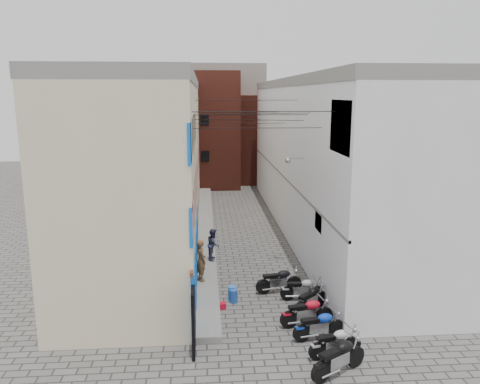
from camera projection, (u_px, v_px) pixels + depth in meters
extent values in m
plane|color=#595754|center=(270.00, 342.00, 15.57)|extent=(90.00, 90.00, 0.00)
cube|color=gray|center=(206.00, 229.00, 28.07)|extent=(0.90, 26.00, 0.25)
cube|color=beige|center=(154.00, 162.00, 27.00)|extent=(5.00, 26.00, 8.50)
cube|color=tan|center=(197.00, 166.00, 27.24)|extent=(0.10, 26.00, 0.80)
cube|color=blue|center=(196.00, 257.00, 19.89)|extent=(0.12, 10.20, 2.40)
cube|color=blue|center=(193.00, 164.00, 19.07)|extent=(0.10, 10.20, 4.00)
cube|color=gray|center=(151.00, 82.00, 26.08)|extent=(5.10, 26.00, 0.50)
cube|color=black|center=(193.00, 320.00, 14.76)|extent=(0.10, 1.20, 2.20)
cube|color=silver|center=(324.00, 160.00, 27.76)|extent=(5.00, 26.00, 8.50)
cube|color=blue|center=(342.00, 127.00, 15.79)|extent=(0.10, 2.40, 1.80)
cube|color=white|center=(320.00, 221.00, 19.05)|extent=(0.08, 1.00, 0.70)
cylinder|color=#B2B2B7|center=(297.00, 158.00, 21.50)|extent=(0.80, 0.06, 0.06)
sphere|color=#B2B2B7|center=(288.00, 160.00, 21.49)|extent=(0.28, 0.28, 0.28)
cube|color=gray|center=(327.00, 82.00, 26.84)|extent=(5.10, 26.00, 0.50)
cube|color=gray|center=(283.00, 175.00, 27.75)|extent=(0.10, 26.00, 0.12)
cube|color=maroon|center=(205.00, 130.00, 41.71)|extent=(6.00, 6.00, 10.00)
cube|color=maroon|center=(258.00, 138.00, 44.25)|extent=(5.00, 6.00, 8.00)
cube|color=gray|center=(224.00, 120.00, 47.62)|extent=(8.00, 5.00, 11.00)
cube|color=black|center=(229.00, 177.00, 39.91)|extent=(2.00, 0.30, 2.40)
cylinder|color=black|center=(265.00, 112.00, 15.98)|extent=(5.20, 0.02, 0.02)
cylinder|color=black|center=(258.00, 128.00, 18.08)|extent=(5.20, 0.02, 0.02)
cylinder|color=black|center=(252.00, 115.00, 20.43)|extent=(5.20, 0.02, 0.02)
cylinder|color=black|center=(246.00, 100.00, 22.75)|extent=(5.20, 0.02, 0.02)
cylinder|color=black|center=(241.00, 123.00, 25.94)|extent=(5.20, 0.02, 0.02)
cylinder|color=black|center=(237.00, 112.00, 28.77)|extent=(5.20, 0.02, 0.02)
cylinder|color=black|center=(255.00, 114.00, 18.95)|extent=(5.65, 2.07, 0.02)
cylinder|color=black|center=(248.00, 120.00, 21.96)|extent=(5.80, 1.58, 0.02)
imported|color=brown|center=(201.00, 260.00, 19.90)|extent=(0.66, 0.78, 1.82)
imported|color=#303148|center=(213.00, 244.00, 22.49)|extent=(0.67, 0.81, 1.52)
cylinder|color=#204DA2|center=(234.00, 296.00, 18.50)|extent=(0.41, 0.41, 0.51)
cylinder|color=blue|center=(232.00, 293.00, 18.75)|extent=(0.39, 0.39, 0.55)
cube|color=red|center=(221.00, 306.00, 17.96)|extent=(0.42, 0.35, 0.23)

